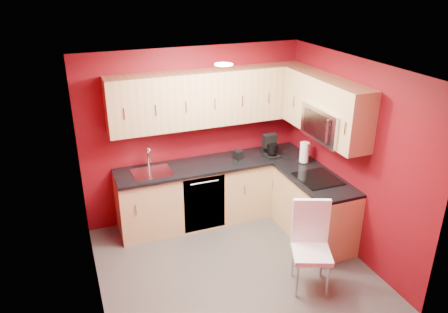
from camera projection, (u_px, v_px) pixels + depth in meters
floor at (232, 267)px, 5.48m from camera, size 3.20×3.20×0.00m
ceiling at (234, 68)px, 4.49m from camera, size 3.20×3.20×0.00m
wall_back at (194, 135)px, 6.27m from camera, size 3.20×0.00×3.20m
wall_front at (300, 250)px, 3.70m from camera, size 3.20×0.00×3.20m
wall_left at (88, 202)px, 4.45m from camera, size 0.00×3.00×3.00m
wall_right at (350, 157)px, 5.52m from camera, size 0.00×3.00×3.00m
base_cabinets_back at (214, 192)px, 6.40m from camera, size 2.80×0.60×0.87m
base_cabinets_right at (314, 208)px, 5.95m from camera, size 0.60×1.30×0.87m
countertop_back at (214, 164)px, 6.21m from camera, size 2.80×0.63×0.04m
countertop_right at (316, 179)px, 5.75m from camera, size 0.63×1.27×0.04m
upper_cabinets_back at (210, 98)px, 5.96m from camera, size 2.80×0.35×0.75m
upper_cabinets_right at (323, 101)px, 5.58m from camera, size 0.35×1.55×0.75m
microwave at (330, 124)px, 5.46m from camera, size 0.42×0.76×0.42m
cooktop at (317, 179)px, 5.71m from camera, size 0.50×0.55×0.01m
sink at (151, 170)px, 5.90m from camera, size 0.52×0.42×0.35m
dishwasher_front at (205, 204)px, 6.07m from camera, size 0.60×0.02×0.82m
downlight at (224, 64)px, 4.75m from camera, size 0.20×0.20×0.01m
coffee_maker at (272, 146)px, 6.34m from camera, size 0.21×0.27×0.32m
napkin_holder at (238, 155)px, 6.30m from camera, size 0.15×0.15×0.13m
paper_towel at (304, 153)px, 6.15m from camera, size 0.23×0.23×0.30m
dining_chair at (312, 249)px, 4.94m from camera, size 0.57×0.58×1.06m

